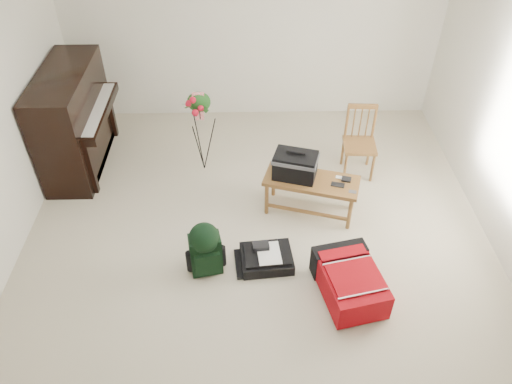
{
  "coord_description": "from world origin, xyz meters",
  "views": [
    {
      "loc": [
        -0.09,
        -3.58,
        3.91
      ],
      "look_at": [
        -0.01,
        0.35,
        0.51
      ],
      "focal_mm": 35.0,
      "sensor_mm": 36.0,
      "label": 1
    }
  ],
  "objects_px": {
    "bench": "(300,172)",
    "green_backpack": "(205,247)",
    "red_suitcase": "(349,277)",
    "flower_stand": "(201,132)",
    "piano": "(75,122)",
    "dining_chair": "(359,143)",
    "black_duffel": "(266,258)"
  },
  "relations": [
    {
      "from": "piano",
      "to": "bench",
      "type": "bearing_deg",
      "value": -20.41
    },
    {
      "from": "green_backpack",
      "to": "piano",
      "type": "bearing_deg",
      "value": 120.08
    },
    {
      "from": "dining_chair",
      "to": "flower_stand",
      "type": "height_order",
      "value": "flower_stand"
    },
    {
      "from": "piano",
      "to": "dining_chair",
      "type": "relative_size",
      "value": 1.7
    },
    {
      "from": "red_suitcase",
      "to": "flower_stand",
      "type": "distance_m",
      "value": 2.49
    },
    {
      "from": "dining_chair",
      "to": "flower_stand",
      "type": "relative_size",
      "value": 0.79
    },
    {
      "from": "black_duffel",
      "to": "flower_stand",
      "type": "relative_size",
      "value": 0.5
    },
    {
      "from": "red_suitcase",
      "to": "green_backpack",
      "type": "bearing_deg",
      "value": 156.45
    },
    {
      "from": "green_backpack",
      "to": "dining_chair",
      "type": "bearing_deg",
      "value": 29.88
    },
    {
      "from": "dining_chair",
      "to": "red_suitcase",
      "type": "height_order",
      "value": "dining_chair"
    },
    {
      "from": "black_duffel",
      "to": "green_backpack",
      "type": "relative_size",
      "value": 0.91
    },
    {
      "from": "red_suitcase",
      "to": "flower_stand",
      "type": "height_order",
      "value": "flower_stand"
    },
    {
      "from": "piano",
      "to": "dining_chair",
      "type": "bearing_deg",
      "value": -4.46
    },
    {
      "from": "green_backpack",
      "to": "flower_stand",
      "type": "relative_size",
      "value": 0.55
    },
    {
      "from": "bench",
      "to": "flower_stand",
      "type": "xyz_separation_m",
      "value": [
        -1.11,
        0.81,
        -0.02
      ]
    },
    {
      "from": "piano",
      "to": "bench",
      "type": "relative_size",
      "value": 1.36
    },
    {
      "from": "piano",
      "to": "flower_stand",
      "type": "distance_m",
      "value": 1.55
    },
    {
      "from": "bench",
      "to": "dining_chair",
      "type": "relative_size",
      "value": 1.25
    },
    {
      "from": "bench",
      "to": "green_backpack",
      "type": "bearing_deg",
      "value": -122.46
    },
    {
      "from": "dining_chair",
      "to": "black_duffel",
      "type": "height_order",
      "value": "dining_chair"
    },
    {
      "from": "dining_chair",
      "to": "black_duffel",
      "type": "distance_m",
      "value": 1.94
    },
    {
      "from": "dining_chair",
      "to": "red_suitcase",
      "type": "distance_m",
      "value": 1.92
    },
    {
      "from": "piano",
      "to": "red_suitcase",
      "type": "distance_m",
      "value": 3.74
    },
    {
      "from": "bench",
      "to": "flower_stand",
      "type": "bearing_deg",
      "value": 160.28
    },
    {
      "from": "bench",
      "to": "flower_stand",
      "type": "distance_m",
      "value": 1.38
    },
    {
      "from": "piano",
      "to": "green_backpack",
      "type": "distance_m",
      "value": 2.51
    },
    {
      "from": "bench",
      "to": "dining_chair",
      "type": "height_order",
      "value": "dining_chair"
    },
    {
      "from": "bench",
      "to": "dining_chair",
      "type": "distance_m",
      "value": 1.08
    },
    {
      "from": "dining_chair",
      "to": "green_backpack",
      "type": "relative_size",
      "value": 1.44
    },
    {
      "from": "piano",
      "to": "green_backpack",
      "type": "xyz_separation_m",
      "value": [
        1.67,
        -1.86,
        -0.26
      ]
    },
    {
      "from": "dining_chair",
      "to": "red_suitcase",
      "type": "bearing_deg",
      "value": -98.65
    },
    {
      "from": "bench",
      "to": "red_suitcase",
      "type": "relative_size",
      "value": 1.27
    }
  ]
}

